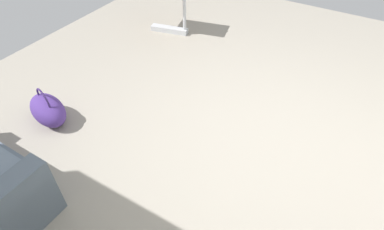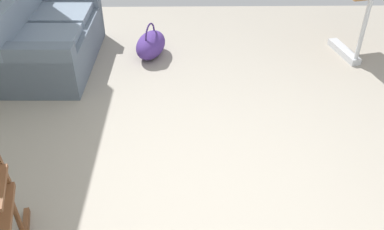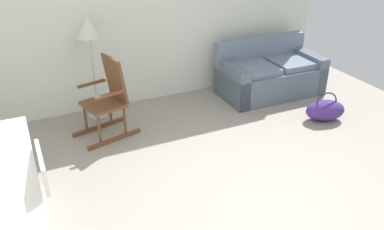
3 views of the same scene
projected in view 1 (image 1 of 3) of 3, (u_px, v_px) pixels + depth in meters
The scene contains 2 objects.
ground_plane at pixel (253, 136), 3.39m from camera, with size 7.30×7.30×0.00m, color gray.
duffel_bag at pixel (48, 110), 3.48m from camera, with size 0.63×0.46×0.43m.
Camera 1 is at (-0.64, 2.36, 2.45)m, focal length 29.75 mm.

